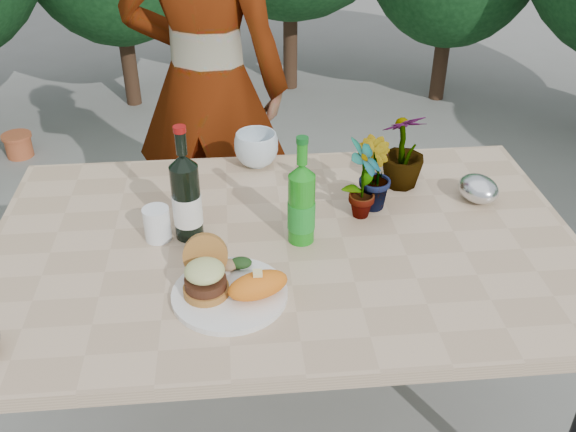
{
  "coord_description": "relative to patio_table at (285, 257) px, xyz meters",
  "views": [
    {
      "loc": [
        -0.12,
        -1.42,
        1.75
      ],
      "look_at": [
        0.0,
        -0.08,
        0.88
      ],
      "focal_mm": 40.0,
      "sensor_mm": 36.0,
      "label": 1
    }
  ],
  "objects": [
    {
      "name": "ground",
      "position": [
        0.0,
        0.0,
        -0.69
      ],
      "size": [
        80.0,
        80.0,
        0.0
      ],
      "primitive_type": "plane",
      "color": "slate",
      "rests_on": "ground"
    },
    {
      "name": "patio_table",
      "position": [
        0.0,
        0.0,
        0.0
      ],
      "size": [
        1.6,
        1.0,
        0.75
      ],
      "color": "tan",
      "rests_on": "ground"
    },
    {
      "name": "dinner_plate",
      "position": [
        -0.15,
        -0.22,
        0.06
      ],
      "size": [
        0.28,
        0.28,
        0.01
      ],
      "primitive_type": "cylinder",
      "color": "white",
      "rests_on": "patio_table"
    },
    {
      "name": "burger_stack",
      "position": [
        -0.21,
        -0.2,
        0.12
      ],
      "size": [
        0.11,
        0.16,
        0.11
      ],
      "color": "#B7722D",
      "rests_on": "dinner_plate"
    },
    {
      "name": "sweet_potato",
      "position": [
        -0.09,
        -0.24,
        0.1
      ],
      "size": [
        0.17,
        0.12,
        0.06
      ],
      "primitive_type": "ellipsoid",
      "rotation": [
        0.0,
        0.0,
        0.35
      ],
      "color": "orange",
      "rests_on": "dinner_plate"
    },
    {
      "name": "grilled_veg",
      "position": [
        -0.14,
        -0.13,
        0.09
      ],
      "size": [
        0.08,
        0.05,
        0.03
      ],
      "color": "olive",
      "rests_on": "dinner_plate"
    },
    {
      "name": "wine_bottle",
      "position": [
        -0.26,
        0.05,
        0.18
      ],
      "size": [
        0.08,
        0.08,
        0.33
      ],
      "rotation": [
        0.0,
        0.0,
        -0.24
      ],
      "color": "black",
      "rests_on": "patio_table"
    },
    {
      "name": "sparkling_water",
      "position": [
        0.04,
        -0.0,
        0.17
      ],
      "size": [
        0.07,
        0.07,
        0.31
      ],
      "rotation": [
        0.0,
        0.0,
        0.16
      ],
      "color": "#198418",
      "rests_on": "patio_table"
    },
    {
      "name": "plastic_cup",
      "position": [
        -0.34,
        0.04,
        0.1
      ],
      "size": [
        0.07,
        0.07,
        0.09
      ],
      "primitive_type": "cylinder",
      "color": "white",
      "rests_on": "patio_table"
    },
    {
      "name": "seedling_left",
      "position": [
        0.23,
        0.1,
        0.18
      ],
      "size": [
        0.14,
        0.15,
        0.24
      ],
      "primitive_type": "imported",
      "rotation": [
        0.0,
        0.0,
        1.03
      ],
      "color": "#2A5B1F",
      "rests_on": "patio_table"
    },
    {
      "name": "seedling_mid",
      "position": [
        0.26,
        0.16,
        0.16
      ],
      "size": [
        0.14,
        0.15,
        0.21
      ],
      "primitive_type": "imported",
      "rotation": [
        0.0,
        0.0,
        2.15
      ],
      "color": "#2A551D",
      "rests_on": "patio_table"
    },
    {
      "name": "seedling_right",
      "position": [
        0.38,
        0.27,
        0.18
      ],
      "size": [
        0.17,
        0.17,
        0.24
      ],
      "primitive_type": "imported",
      "rotation": [
        0.0,
        0.0,
        3.41
      ],
      "color": "#1F591E",
      "rests_on": "patio_table"
    },
    {
      "name": "blue_bowl",
      "position": [
        -0.06,
        0.44,
        0.11
      ],
      "size": [
        0.16,
        0.16,
        0.11
      ],
      "primitive_type": "imported",
      "rotation": [
        0.0,
        0.0,
        0.14
      ],
      "color": "silver",
      "rests_on": "patio_table"
    },
    {
      "name": "foil_packet_right",
      "position": [
        0.59,
        0.16,
        0.1
      ],
      "size": [
        0.15,
        0.16,
        0.08
      ],
      "primitive_type": "ellipsoid",
      "rotation": [
        0.0,
        0.0,
        1.95
      ],
      "color": "silver",
      "rests_on": "patio_table"
    },
    {
      "name": "person",
      "position": [
        -0.22,
        0.87,
        0.16
      ],
      "size": [
        0.71,
        0.55,
        1.71
      ],
      "primitive_type": "imported",
      "rotation": [
        0.0,
        0.0,
        2.89
      ],
      "color": "#98684C",
      "rests_on": "ground"
    },
    {
      "name": "terracotta_pot",
      "position": [
        -1.38,
        2.06,
        -0.62
      ],
      "size": [
        0.17,
        0.17,
        0.14
      ],
      "color": "#B4542E",
      "rests_on": "ground"
    }
  ]
}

